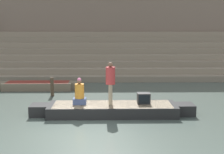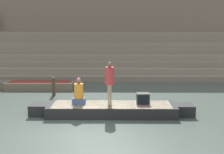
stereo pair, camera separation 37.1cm
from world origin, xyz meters
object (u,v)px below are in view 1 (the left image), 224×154
Objects in this scene: person_standing at (110,80)px; tv_set at (144,98)px; moored_boat_shore at (38,85)px; person_rowing at (80,94)px; rowboat_main at (113,109)px; mooring_post at (52,87)px.

person_standing reaches higher than tv_set.
tv_set is 0.11× the size of moored_boat_shore.
person_rowing is 2.59m from tv_set.
person_rowing reaches higher than moored_boat_shore.
moored_boat_shore is at bearing 135.82° from person_standing.
moored_boat_shore is at bearing 132.82° from tv_set.
tv_set reaches higher than rowboat_main.
rowboat_main is 1.46m from person_rowing.
person_standing is 4.52m from mooring_post.
mooring_post reaches higher than moored_boat_shore.
rowboat_main is 4.50m from mooring_post.
rowboat_main reaches higher than moored_boat_shore.
tv_set is 0.55× the size of mooring_post.
moored_boat_shore is at bearing 124.40° from mooring_post.
mooring_post reaches higher than tv_set.
tv_set is at bearing 10.20° from person_standing.
tv_set is (2.58, 0.03, -0.20)m from person_rowing.
mooring_post is at bearing 137.50° from tv_set.
person_rowing is (-1.32, 0.07, 0.62)m from rowboat_main.
moored_boat_shore is 5.11× the size of mooring_post.
mooring_post is (-1.67, 3.28, -0.39)m from person_rowing.
moored_boat_shore is at bearing 128.31° from rowboat_main.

